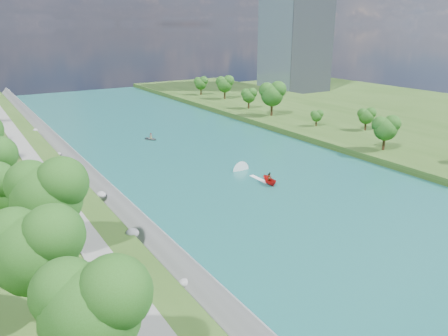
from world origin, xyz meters
TOP-DOWN VIEW (x-y plane):
  - ground at (0.00, 0.00)m, footprint 260.00×260.00m
  - river_water at (0.00, 20.00)m, footprint 55.00×240.00m
  - berm_east at (49.50, 20.00)m, footprint 44.00×240.00m
  - riprap_bank at (-25.87, 19.47)m, footprint 4.46×236.00m
  - riverside_path at (-32.50, 20.00)m, footprint 3.00×200.00m
  - office_tower at (82.50, 95.00)m, footprint 22.00×22.00m
  - trees_east at (37.85, 29.72)m, footprint 16.09×138.09m
  - motorboat at (2.12, 8.94)m, footprint 3.60×18.70m
  - raft at (-3.34, 47.03)m, footprint 3.60×4.01m

SIDE VIEW (x-z plane):
  - ground at x=0.00m, z-range 0.00..0.00m
  - river_water at x=0.00m, z-range 0.00..0.10m
  - raft at x=-3.34m, z-range -0.35..1.34m
  - motorboat at x=2.12m, z-range -0.36..1.75m
  - berm_east at x=49.50m, z-range 0.00..1.50m
  - riprap_bank at x=-25.87m, z-range -0.29..3.92m
  - riverside_path at x=-32.50m, z-range 3.50..3.60m
  - trees_east at x=37.85m, z-range 0.47..12.07m
  - office_tower at x=82.50m, z-range 0.00..60.00m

